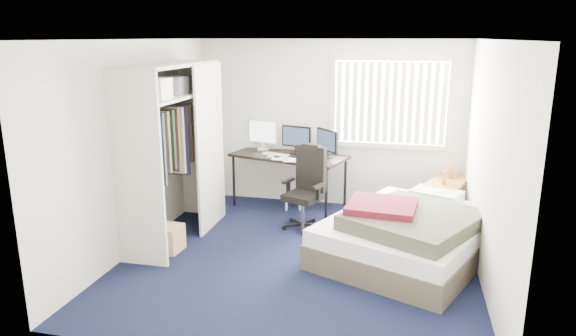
# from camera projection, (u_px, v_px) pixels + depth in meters

# --- Properties ---
(ground) EXTENTS (4.20, 4.20, 0.00)m
(ground) POSITION_uv_depth(u_px,v_px,m) (300.00, 257.00, 6.08)
(ground) COLOR black
(ground) RESTS_ON ground
(room_shell) EXTENTS (4.20, 4.20, 4.20)m
(room_shell) POSITION_uv_depth(u_px,v_px,m) (301.00, 131.00, 5.70)
(room_shell) COLOR silver
(room_shell) RESTS_ON ground
(window_assembly) EXTENTS (1.72, 0.09, 1.32)m
(window_assembly) POSITION_uv_depth(u_px,v_px,m) (390.00, 103.00, 7.41)
(window_assembly) COLOR white
(window_assembly) RESTS_ON ground
(closet) EXTENTS (0.64, 1.84, 2.22)m
(closet) POSITION_uv_depth(u_px,v_px,m) (173.00, 134.00, 6.36)
(closet) COLOR beige
(closet) RESTS_ON ground
(desk) EXTENTS (1.83, 1.22, 1.29)m
(desk) POSITION_uv_depth(u_px,v_px,m) (290.00, 153.00, 7.64)
(desk) COLOR black
(desk) RESTS_ON ground
(office_chair) EXTENTS (0.68, 0.68, 1.13)m
(office_chair) POSITION_uv_depth(u_px,v_px,m) (306.00, 196.00, 6.95)
(office_chair) COLOR black
(office_chair) RESTS_ON ground
(footstool) EXTENTS (0.32, 0.27, 0.23)m
(footstool) POSITION_uv_depth(u_px,v_px,m) (293.00, 198.00, 7.72)
(footstool) COLOR white
(footstool) RESTS_ON ground
(nightstand) EXTENTS (0.72, 0.98, 0.79)m
(nightstand) POSITION_uv_depth(u_px,v_px,m) (448.00, 185.00, 7.09)
(nightstand) COLOR brown
(nightstand) RESTS_ON ground
(bed) EXTENTS (2.36, 2.64, 0.71)m
(bed) POSITION_uv_depth(u_px,v_px,m) (409.00, 233.00, 6.01)
(bed) COLOR #473F33
(bed) RESTS_ON ground
(pine_box) EXTENTS (0.44, 0.34, 0.32)m
(pine_box) POSITION_uv_depth(u_px,v_px,m) (164.00, 238.00, 6.23)
(pine_box) COLOR tan
(pine_box) RESTS_ON ground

